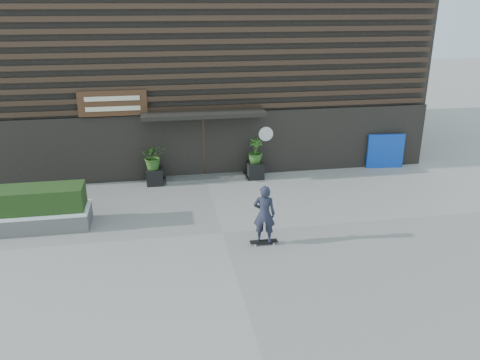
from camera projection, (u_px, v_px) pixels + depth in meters
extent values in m
plane|color=gray|center=(222.00, 233.00, 14.16)|extent=(80.00, 80.00, 0.00)
cube|color=#525250|center=(205.00, 178.00, 18.38)|extent=(3.00, 0.80, 0.12)
cube|color=black|center=(155.00, 177.00, 17.80)|extent=(0.60, 0.60, 0.60)
imported|color=#2D591E|center=(153.00, 156.00, 17.53)|extent=(0.86, 0.75, 0.96)
cube|color=black|center=(255.00, 171.00, 18.42)|extent=(0.60, 0.60, 0.60)
imported|color=#2D591E|center=(255.00, 151.00, 18.15)|extent=(0.54, 0.54, 0.96)
cube|color=#52514F|center=(30.00, 220.00, 14.37)|extent=(3.50, 1.20, 0.50)
cube|color=white|center=(28.00, 212.00, 14.27)|extent=(3.50, 1.20, 0.08)
cube|color=#1B3613|center=(26.00, 199.00, 14.13)|extent=(3.30, 1.00, 0.70)
cube|color=#0D37B4|center=(385.00, 151.00, 19.45)|extent=(1.50, 0.27, 1.40)
cube|color=black|center=(190.00, 57.00, 21.98)|extent=(18.00, 10.00, 8.00)
cube|color=black|center=(204.00, 145.00, 18.28)|extent=(18.00, 0.12, 2.50)
cube|color=#38281E|center=(203.00, 108.00, 17.71)|extent=(17.60, 0.08, 0.18)
cube|color=#38281E|center=(203.00, 97.00, 17.57)|extent=(17.60, 0.08, 0.18)
cube|color=#38281E|center=(202.00, 86.00, 17.44)|extent=(17.60, 0.08, 0.18)
cube|color=#38281E|center=(202.00, 76.00, 17.30)|extent=(17.60, 0.08, 0.18)
cube|color=#38281E|center=(202.00, 64.00, 17.16)|extent=(17.60, 0.08, 0.18)
cube|color=#38281E|center=(201.00, 53.00, 17.02)|extent=(17.60, 0.08, 0.18)
cube|color=#38281E|center=(201.00, 42.00, 16.89)|extent=(17.60, 0.08, 0.18)
cube|color=#38281E|center=(201.00, 30.00, 16.75)|extent=(17.60, 0.08, 0.18)
cube|color=#38281E|center=(200.00, 18.00, 16.61)|extent=(17.60, 0.08, 0.18)
cube|color=#38281E|center=(200.00, 6.00, 16.47)|extent=(17.60, 0.08, 0.18)
cube|color=black|center=(204.00, 114.00, 17.41)|extent=(4.50, 1.00, 0.15)
cube|color=black|center=(203.00, 147.00, 18.46)|extent=(2.40, 0.30, 2.30)
cube|color=#38281E|center=(204.00, 148.00, 18.29)|extent=(0.06, 0.10, 2.30)
cube|color=#472B19|center=(113.00, 103.00, 17.01)|extent=(2.40, 0.10, 0.90)
cube|color=beige|center=(112.00, 99.00, 16.88)|extent=(1.90, 0.02, 0.16)
cube|color=beige|center=(113.00, 109.00, 17.01)|extent=(1.90, 0.02, 0.16)
cylinder|color=white|center=(266.00, 134.00, 18.47)|extent=(0.56, 0.03, 0.56)
cube|color=black|center=(264.00, 241.00, 13.48)|extent=(0.78, 0.20, 0.02)
cylinder|color=beige|center=(255.00, 246.00, 13.36)|extent=(0.06, 0.03, 0.06)
cylinder|color=#A2A39E|center=(254.00, 242.00, 13.55)|extent=(0.06, 0.03, 0.06)
cylinder|color=beige|center=(274.00, 244.00, 13.45)|extent=(0.06, 0.03, 0.06)
cylinder|color=#A7A6A2|center=(272.00, 241.00, 13.63)|extent=(0.06, 0.03, 0.06)
imported|color=#1A1E30|center=(264.00, 214.00, 13.18)|extent=(0.70, 0.56, 1.66)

